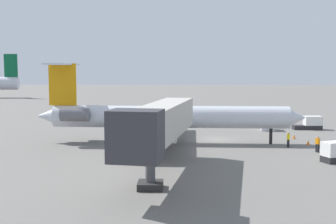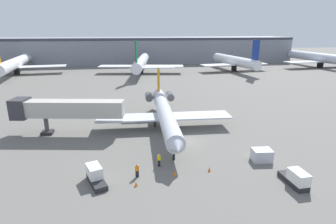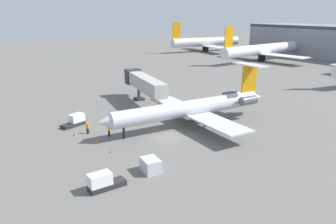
{
  "view_description": "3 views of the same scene",
  "coord_description": "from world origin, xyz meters",
  "px_view_note": "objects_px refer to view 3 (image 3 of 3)",
  "views": [
    {
      "loc": [
        -51.93,
        4.92,
        8.39
      ],
      "look_at": [
        -0.47,
        5.9,
        3.41
      ],
      "focal_mm": 46.21,
      "sensor_mm": 36.0,
      "label": 1
    },
    {
      "loc": [
        -8.78,
        -38.72,
        16.73
      ],
      "look_at": [
        -1.91,
        5.1,
        3.34
      ],
      "focal_mm": 29.51,
      "sensor_mm": 36.0,
      "label": 2
    },
    {
      "loc": [
        39.99,
        -25.69,
        17.94
      ],
      "look_at": [
        -4.05,
        2.55,
        2.45
      ],
      "focal_mm": 36.29,
      "sensor_mm": 36.0,
      "label": 3
    }
  ],
  "objects_px": {
    "baggage_tug_lead": "(75,121)",
    "parked_airliner_west_mid": "(262,50)",
    "traffic_cone_near": "(96,141)",
    "baggage_tug_trailing": "(103,182)",
    "traffic_cone_mid": "(111,151)",
    "regional_jet": "(195,107)",
    "traffic_cone_far": "(75,134)",
    "ground_crew_marshaller": "(109,131)",
    "parked_airliner_west_end": "(205,42)",
    "ground_crew_loader": "(88,128)",
    "cargo_container_uld": "(151,165)",
    "jet_bridge": "(143,82)"
  },
  "relations": [
    {
      "from": "regional_jet",
      "to": "parked_airliner_west_end",
      "type": "bearing_deg",
      "value": 140.42
    },
    {
      "from": "baggage_tug_trailing",
      "to": "parked_airliner_west_mid",
      "type": "relative_size",
      "value": 0.09
    },
    {
      "from": "ground_crew_marshaller",
      "to": "parked_airliner_west_mid",
      "type": "height_order",
      "value": "parked_airliner_west_mid"
    },
    {
      "from": "traffic_cone_mid",
      "to": "baggage_tug_trailing",
      "type": "bearing_deg",
      "value": -28.32
    },
    {
      "from": "regional_jet",
      "to": "jet_bridge",
      "type": "bearing_deg",
      "value": -178.69
    },
    {
      "from": "ground_crew_loader",
      "to": "traffic_cone_near",
      "type": "relative_size",
      "value": 3.07
    },
    {
      "from": "regional_jet",
      "to": "traffic_cone_near",
      "type": "bearing_deg",
      "value": -93.92
    },
    {
      "from": "regional_jet",
      "to": "traffic_cone_near",
      "type": "height_order",
      "value": "regional_jet"
    },
    {
      "from": "regional_jet",
      "to": "traffic_cone_near",
      "type": "distance_m",
      "value": 16.93
    },
    {
      "from": "ground_crew_loader",
      "to": "traffic_cone_far",
      "type": "bearing_deg",
      "value": -96.37
    },
    {
      "from": "ground_crew_loader",
      "to": "parked_airliner_west_end",
      "type": "xyz_separation_m",
      "value": [
        -78.39,
        85.63,
        3.46
      ]
    },
    {
      "from": "regional_jet",
      "to": "baggage_tug_lead",
      "type": "xyz_separation_m",
      "value": [
        -10.26,
        -16.67,
        -2.26
      ]
    },
    {
      "from": "ground_crew_loader",
      "to": "ground_crew_marshaller",
      "type": "bearing_deg",
      "value": 37.93
    },
    {
      "from": "baggage_tug_trailing",
      "to": "ground_crew_marshaller",
      "type": "bearing_deg",
      "value": 154.69
    },
    {
      "from": "baggage_tug_trailing",
      "to": "parked_airliner_west_mid",
      "type": "distance_m",
      "value": 105.98
    },
    {
      "from": "jet_bridge",
      "to": "ground_crew_loader",
      "type": "height_order",
      "value": "jet_bridge"
    },
    {
      "from": "regional_jet",
      "to": "traffic_cone_far",
      "type": "height_order",
      "value": "regional_jet"
    },
    {
      "from": "ground_crew_marshaller",
      "to": "traffic_cone_mid",
      "type": "distance_m",
      "value": 6.36
    },
    {
      "from": "traffic_cone_near",
      "to": "baggage_tug_trailing",
      "type": "bearing_deg",
      "value": -17.92
    },
    {
      "from": "regional_jet",
      "to": "traffic_cone_far",
      "type": "bearing_deg",
      "value": -107.53
    },
    {
      "from": "regional_jet",
      "to": "traffic_cone_near",
      "type": "relative_size",
      "value": 56.83
    },
    {
      "from": "parked_airliner_west_end",
      "to": "traffic_cone_near",
      "type": "bearing_deg",
      "value": -46.1
    },
    {
      "from": "parked_airliner_west_mid",
      "to": "traffic_cone_far",
      "type": "bearing_deg",
      "value": -64.13
    },
    {
      "from": "traffic_cone_near",
      "to": "traffic_cone_mid",
      "type": "distance_m",
      "value": 4.43
    },
    {
      "from": "baggage_tug_lead",
      "to": "parked_airliner_west_end",
      "type": "height_order",
      "value": "parked_airliner_west_end"
    },
    {
      "from": "cargo_container_uld",
      "to": "traffic_cone_far",
      "type": "distance_m",
      "value": 17.06
    },
    {
      "from": "traffic_cone_mid",
      "to": "parked_airliner_west_mid",
      "type": "bearing_deg",
      "value": 121.15
    },
    {
      "from": "jet_bridge",
      "to": "baggage_tug_trailing",
      "type": "distance_m",
      "value": 35.34
    },
    {
      "from": "traffic_cone_far",
      "to": "parked_airliner_west_mid",
      "type": "xyz_separation_m",
      "value": [
        -41.41,
        85.4,
        3.95
      ]
    },
    {
      "from": "baggage_tug_trailing",
      "to": "cargo_container_uld",
      "type": "height_order",
      "value": "baggage_tug_trailing"
    },
    {
      "from": "jet_bridge",
      "to": "parked_airliner_west_end",
      "type": "xyz_separation_m",
      "value": [
        -67.09,
        69.75,
        0.01
      ]
    },
    {
      "from": "traffic_cone_mid",
      "to": "parked_airliner_west_mid",
      "type": "height_order",
      "value": "parked_airliner_west_mid"
    },
    {
      "from": "traffic_cone_mid",
      "to": "parked_airliner_west_end",
      "type": "xyz_separation_m",
      "value": [
        -87.2,
        85.62,
        4.05
      ]
    },
    {
      "from": "parked_airliner_west_end",
      "to": "baggage_tug_lead",
      "type": "bearing_deg",
      "value": -49.43
    },
    {
      "from": "parked_airliner_west_end",
      "to": "parked_airliner_west_mid",
      "type": "bearing_deg",
      "value": -3.41
    },
    {
      "from": "parked_airliner_west_end",
      "to": "parked_airliner_west_mid",
      "type": "relative_size",
      "value": 0.82
    },
    {
      "from": "ground_crew_marshaller",
      "to": "traffic_cone_far",
      "type": "xyz_separation_m",
      "value": [
        -3.1,
        -4.22,
        -0.58
      ]
    },
    {
      "from": "regional_jet",
      "to": "cargo_container_uld",
      "type": "height_order",
      "value": "regional_jet"
    },
    {
      "from": "baggage_tug_trailing",
      "to": "traffic_cone_near",
      "type": "height_order",
      "value": "baggage_tug_trailing"
    },
    {
      "from": "ground_crew_marshaller",
      "to": "baggage_tug_lead",
      "type": "bearing_deg",
      "value": -160.73
    },
    {
      "from": "regional_jet",
      "to": "traffic_cone_far",
      "type": "relative_size",
      "value": 56.83
    },
    {
      "from": "regional_jet",
      "to": "parked_airliner_west_end",
      "type": "height_order",
      "value": "parked_airliner_west_end"
    },
    {
      "from": "traffic_cone_mid",
      "to": "parked_airliner_west_end",
      "type": "relative_size",
      "value": 0.02
    },
    {
      "from": "baggage_tug_lead",
      "to": "parked_airliner_west_mid",
      "type": "bearing_deg",
      "value": 113.76
    },
    {
      "from": "parked_airliner_west_mid",
      "to": "parked_airliner_west_end",
      "type": "bearing_deg",
      "value": 176.59
    },
    {
      "from": "baggage_tug_lead",
      "to": "parked_airliner_west_end",
      "type": "relative_size",
      "value": 0.12
    },
    {
      "from": "ground_crew_marshaller",
      "to": "traffic_cone_near",
      "type": "height_order",
      "value": "ground_crew_marshaller"
    },
    {
      "from": "jet_bridge",
      "to": "traffic_cone_mid",
      "type": "relative_size",
      "value": 33.01
    },
    {
      "from": "traffic_cone_far",
      "to": "baggage_tug_lead",
      "type": "bearing_deg",
      "value": 160.9
    },
    {
      "from": "ground_crew_marshaller",
      "to": "parked_airliner_west_end",
      "type": "relative_size",
      "value": 0.05
    }
  ]
}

